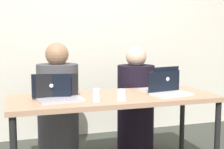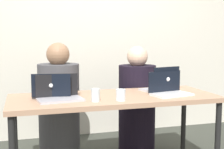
{
  "view_description": "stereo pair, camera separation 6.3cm",
  "coord_description": "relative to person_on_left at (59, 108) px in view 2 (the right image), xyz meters",
  "views": [
    {
      "loc": [
        -0.81,
        -2.56,
        1.24
      ],
      "look_at": [
        0.0,
        0.07,
        0.91
      ],
      "focal_mm": 50.0,
      "sensor_mm": 36.0,
      "label": 1
    },
    {
      "loc": [
        -0.75,
        -2.57,
        1.24
      ],
      "look_at": [
        0.0,
        0.07,
        0.91
      ],
      "focal_mm": 50.0,
      "sensor_mm": 36.0,
      "label": 2
    }
  ],
  "objects": [
    {
      "name": "water_glass_left",
      "position": [
        0.21,
        -0.75,
        0.25
      ],
      "size": [
        0.07,
        0.07,
        0.1
      ],
      "color": "silver",
      "rests_on": "desk"
    },
    {
      "name": "desk",
      "position": [
        0.42,
        -0.55,
        0.14
      ],
      "size": [
        1.8,
        0.7,
        0.73
      ],
      "color": "tan",
      "rests_on": "ground"
    },
    {
      "name": "person_on_left",
      "position": [
        0.0,
        0.0,
        0.0
      ],
      "size": [
        0.48,
        0.48,
        1.19
      ],
      "rotation": [
        0.0,
        0.0,
        3.32
      ],
      "color": "#45454A",
      "rests_on": "ground"
    },
    {
      "name": "laptop_front_left",
      "position": [
        -0.06,
        -0.6,
        0.25
      ],
      "size": [
        0.38,
        0.26,
        0.21
      ],
      "rotation": [
        0.0,
        0.0,
        0.13
      ],
      "color": "#B3B0BA",
      "rests_on": "desk"
    },
    {
      "name": "laptop_front_right",
      "position": [
        0.91,
        -0.64,
        0.25
      ],
      "size": [
        0.38,
        0.28,
        0.2
      ],
      "rotation": [
        0.0,
        0.0,
        0.2
      ],
      "color": "silver",
      "rests_on": "desk"
    },
    {
      "name": "person_on_right",
      "position": [
        0.84,
        0.0,
        -0.02
      ],
      "size": [
        0.43,
        0.43,
        1.15
      ],
      "rotation": [
        0.0,
        0.0,
        3.22
      ],
      "color": "black",
      "rests_on": "ground"
    },
    {
      "name": "laptop_back_right",
      "position": [
        0.91,
        -0.47,
        0.26
      ],
      "size": [
        0.34,
        0.31,
        0.24
      ],
      "rotation": [
        0.0,
        0.0,
        3.38
      ],
      "color": "silver",
      "rests_on": "desk"
    },
    {
      "name": "water_glass_center",
      "position": [
        0.41,
        -0.77,
        0.24
      ],
      "size": [
        0.08,
        0.08,
        0.09
      ],
      "color": "silver",
      "rests_on": "desk"
    },
    {
      "name": "laptop_back_left",
      "position": [
        -0.11,
        -0.47,
        0.25
      ],
      "size": [
        0.35,
        0.27,
        0.21
      ],
      "rotation": [
        0.0,
        0.0,
        2.98
      ],
      "color": "#383537",
      "rests_on": "desk"
    },
    {
      "name": "back_wall",
      "position": [
        0.42,
        0.76,
        0.67
      ],
      "size": [
        4.69,
        0.1,
        2.39
      ],
      "primitive_type": "cube",
      "color": "beige",
      "rests_on": "ground"
    }
  ]
}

